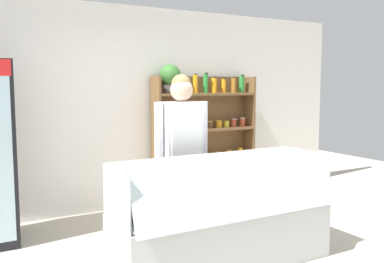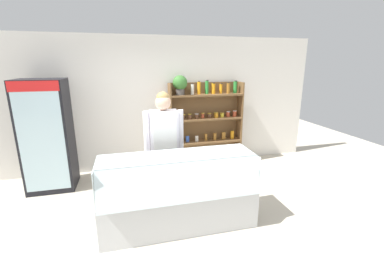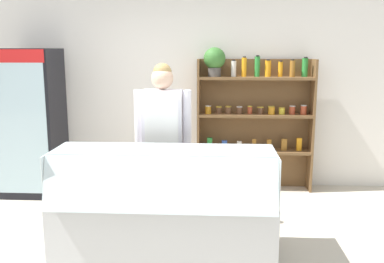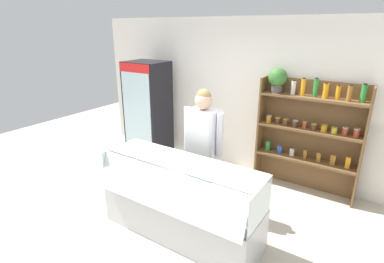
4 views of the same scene
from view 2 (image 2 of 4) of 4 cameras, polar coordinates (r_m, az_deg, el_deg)
ground_plane at (r=3.84m, az=-2.45°, el=-19.46°), size 12.00×12.00×0.00m
back_wall at (r=5.40m, az=-7.48°, el=6.13°), size 6.80×0.10×2.70m
drinks_fridge at (r=5.05m, az=-29.46°, el=-0.85°), size 0.75×0.65×1.92m
shelving_unit at (r=5.42m, az=2.24°, el=3.68°), size 1.56×0.30×1.94m
deli_display_case at (r=3.63m, az=-3.08°, el=-15.81°), size 2.05×0.73×1.01m
shop_clerk at (r=3.91m, az=-6.22°, el=-1.64°), size 0.60×0.25×1.77m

